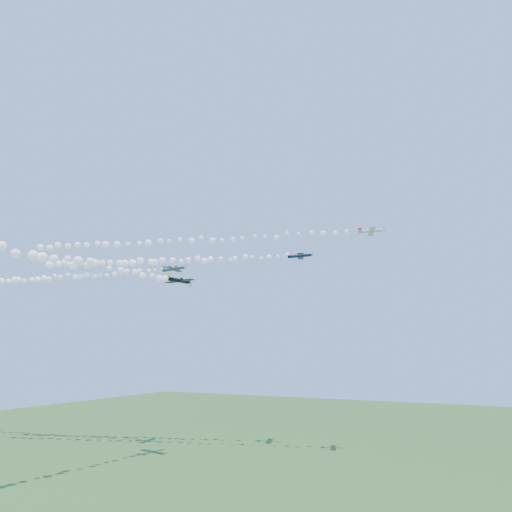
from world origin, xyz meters
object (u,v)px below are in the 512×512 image
at_px(plane_navy, 300,256).
at_px(plane_white, 371,231).
at_px(plane_black, 179,280).
at_px(plane_grey, 174,269).

bearing_deg(plane_navy, plane_white, -22.73).
height_order(plane_white, plane_navy, plane_white).
distance_m(plane_navy, plane_black, 31.71).
distance_m(plane_navy, plane_grey, 32.61).
relative_size(plane_navy, plane_black, 0.88).
height_order(plane_grey, plane_black, plane_grey).
bearing_deg(plane_navy, plane_grey, -174.83).
xyz_separation_m(plane_white, plane_navy, (-18.45, 1.25, -3.84)).
relative_size(plane_white, plane_navy, 0.89).
bearing_deg(plane_white, plane_black, -169.61).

